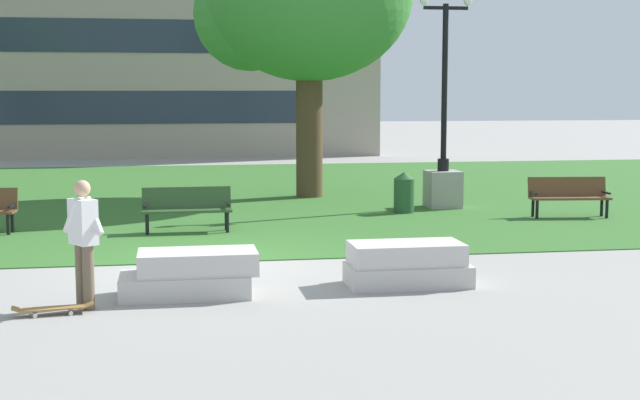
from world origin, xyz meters
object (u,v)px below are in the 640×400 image
person_skateboarder (84,236)px  park_bench_far_left (187,206)px  concrete_block_center (191,274)px  park_bench_far_right (569,194)px  skateboard (53,308)px  trash_bin (404,192)px  lamp_post_right (443,164)px  concrete_block_left (407,265)px

person_skateboarder → park_bench_far_left: bearing=77.0°
concrete_block_center → park_bench_far_left: bearing=89.5°
person_skateboarder → park_bench_far_left: size_ratio=0.95×
park_bench_far_left → park_bench_far_right: (8.62, 0.76, 0.00)m
person_skateboarder → park_bench_far_right: bearing=34.8°
skateboard → park_bench_far_right: park_bench_far_right is taller
park_bench_far_right → trash_bin: 3.75m
lamp_post_right → park_bench_far_right: bearing=-42.7°
person_skateboarder → lamp_post_right: (7.75, 9.13, 0.13)m
concrete_block_left → trash_bin: bearing=75.5°
park_bench_far_right → lamp_post_right: 3.19m
person_skateboarder → park_bench_far_left: (1.45, 6.24, -0.43)m
park_bench_far_right → lamp_post_right: size_ratio=0.35×
trash_bin → park_bench_far_right: bearing=-20.8°
skateboard → trash_bin: 11.08m
park_bench_far_left → trash_bin: 5.52m
trash_bin → lamp_post_right: bearing=33.7°
lamp_post_right → park_bench_far_left: bearing=-155.4°
skateboard → person_skateboarder: bearing=38.0°
person_skateboarder → lamp_post_right: bearing=49.7°
person_skateboarder → park_bench_far_right: 12.27m
park_bench_far_left → trash_bin: bearing=22.3°
concrete_block_left → person_skateboarder: bearing=-171.7°
concrete_block_center → park_bench_far_left: 5.76m
park_bench_far_left → concrete_block_center: bearing=-90.5°
person_skateboarder → skateboard: size_ratio=1.65×
concrete_block_center → person_skateboarder: 1.62m
concrete_block_left → trash_bin: trash_bin is taller
park_bench_far_left → park_bench_far_right: bearing=5.0°
person_skateboarder → skateboard: bearing=-142.0°
concrete_block_left → person_skateboarder: (-4.58, -0.67, 0.66)m
park_bench_far_right → trash_bin: trash_bin is taller
concrete_block_center → park_bench_far_right: (8.66, 6.51, 0.23)m
lamp_post_right → trash_bin: size_ratio=5.56×
concrete_block_center → lamp_post_right: 10.76m
trash_bin → concrete_block_center: bearing=-123.3°
person_skateboarder → trash_bin: (6.55, 8.34, -0.47)m
skateboard → trash_bin: size_ratio=1.08×
concrete_block_left → park_bench_far_right: 8.38m
skateboard → park_bench_far_right: 12.75m
concrete_block_center → concrete_block_left: 3.18m
concrete_block_left → trash_bin: size_ratio=1.87×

